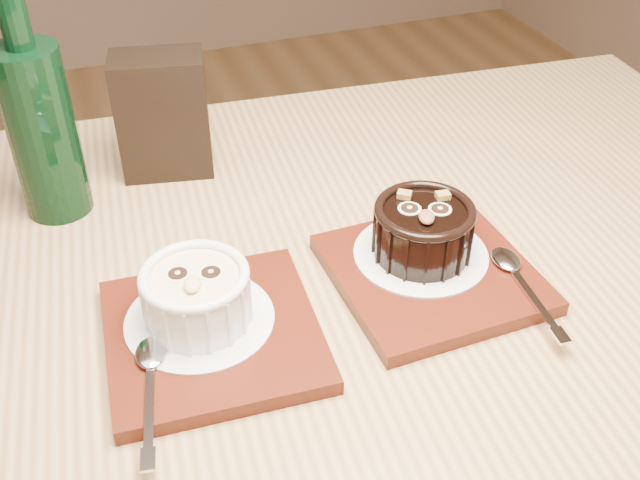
% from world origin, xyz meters
% --- Properties ---
extents(table, '(1.26, 0.89, 0.75)m').
position_xyz_m(table, '(0.25, 0.17, 0.66)').
color(table, olive).
rests_on(table, ground).
extents(tray_left, '(0.19, 0.19, 0.01)m').
position_xyz_m(tray_left, '(0.16, 0.13, 0.76)').
color(tray_left, '#4F180D').
rests_on(tray_left, table).
extents(doily_left, '(0.13, 0.13, 0.00)m').
position_xyz_m(doily_left, '(0.15, 0.15, 0.77)').
color(doily_left, white).
rests_on(doily_left, tray_left).
extents(ramekin_white, '(0.09, 0.09, 0.06)m').
position_xyz_m(ramekin_white, '(0.15, 0.15, 0.80)').
color(ramekin_white, white).
rests_on(ramekin_white, doily_left).
extents(spoon_left, '(0.05, 0.14, 0.01)m').
position_xyz_m(spoon_left, '(0.10, 0.09, 0.77)').
color(spoon_left, white).
rests_on(spoon_left, tray_left).
extents(tray_right, '(0.18, 0.18, 0.01)m').
position_xyz_m(tray_right, '(0.38, 0.14, 0.76)').
color(tray_right, '#4F180D').
rests_on(tray_right, table).
extents(doily_right, '(0.13, 0.13, 0.00)m').
position_xyz_m(doily_right, '(0.38, 0.17, 0.77)').
color(doily_right, white).
rests_on(doily_right, tray_right).
extents(ramekin_dark, '(0.10, 0.10, 0.06)m').
position_xyz_m(ramekin_dark, '(0.38, 0.17, 0.80)').
color(ramekin_dark, black).
rests_on(ramekin_dark, doily_right).
extents(spoon_right, '(0.04, 0.14, 0.01)m').
position_xyz_m(spoon_right, '(0.44, 0.09, 0.77)').
color(spoon_right, white).
rests_on(spoon_right, tray_right).
extents(condiment_stand, '(0.11, 0.08, 0.14)m').
position_xyz_m(condiment_stand, '(0.18, 0.43, 0.82)').
color(condiment_stand, black).
rests_on(condiment_stand, table).
extents(green_bottle, '(0.07, 0.07, 0.26)m').
position_xyz_m(green_bottle, '(0.06, 0.39, 0.85)').
color(green_bottle, black).
rests_on(green_bottle, table).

